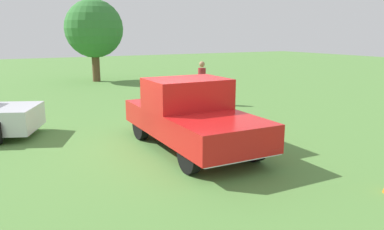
{
  "coord_description": "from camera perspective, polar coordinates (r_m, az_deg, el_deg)",
  "views": [
    {
      "loc": [
        -8.71,
        4.03,
        2.94
      ],
      "look_at": [
        -0.51,
        -0.45,
        0.9
      ],
      "focal_mm": 35.21,
      "sensor_mm": 36.0,
      "label": 1
    }
  ],
  "objects": [
    {
      "name": "pickup_truck",
      "position": [
        9.66,
        -0.33,
        0.31
      ],
      "size": [
        4.73,
        2.08,
        1.8
      ],
      "rotation": [
        0.0,
        0.0,
        3.12
      ],
      "color": "black",
      "rests_on": "ground_plane"
    },
    {
      "name": "tree_far_center",
      "position": [
        24.13,
        -14.63,
        12.51
      ],
      "size": [
        3.51,
        3.51,
        4.97
      ],
      "color": "brown",
      "rests_on": "ground_plane"
    },
    {
      "name": "ground_plane",
      "position": [
        10.04,
        -3.65,
        -4.74
      ],
      "size": [
        80.0,
        80.0,
        0.0
      ],
      "primitive_type": "plane",
      "color": "#54843D"
    },
    {
      "name": "person_bystander",
      "position": [
        15.78,
        1.5,
        5.33
      ],
      "size": [
        0.34,
        0.33,
        1.8
      ],
      "rotation": [
        0.0,
        0.0,
        4.69
      ],
      "color": "navy",
      "rests_on": "ground_plane"
    }
  ]
}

